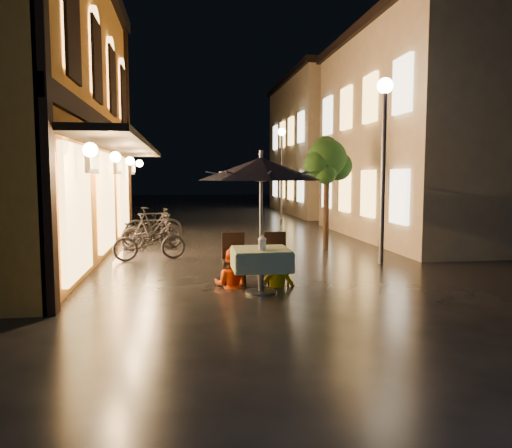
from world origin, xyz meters
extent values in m
plane|color=black|center=(0.00, 0.00, 0.00)|extent=(90.00, 90.00, 0.00)
cube|color=orange|center=(-5.75, 4.00, 3.50)|extent=(4.50, 11.00, 7.00)
cube|color=black|center=(-3.47, 4.00, 3.30)|extent=(0.12, 11.00, 0.35)
cube|color=black|center=(-2.90, 4.00, 2.75)|extent=(1.20, 10.50, 0.12)
cube|color=#E6AD56|center=(-3.44, 0.50, 4.60)|extent=(0.10, 0.90, 1.50)
cube|color=#E6AD56|center=(-3.44, 3.00, 4.60)|extent=(0.10, 0.90, 1.50)
cube|color=#E6AD56|center=(-3.44, 5.50, 4.60)|extent=(0.10, 0.90, 1.50)
cube|color=#E6AD56|center=(-3.44, 8.00, 4.60)|extent=(0.10, 0.90, 1.50)
cube|color=#E6AD56|center=(-3.44, 0.50, 1.40)|extent=(0.10, 2.20, 2.40)
cube|color=#E6AD56|center=(-3.44, 4.00, 1.40)|extent=(0.10, 2.20, 2.40)
cube|color=#E6AD56|center=(-3.44, 7.50, 1.40)|extent=(0.10, 2.20, 2.40)
cube|color=#B8AA8D|center=(7.50, 6.50, 3.25)|extent=(7.00, 9.00, 6.50)
cube|color=black|center=(7.50, 6.50, 6.65)|extent=(7.30, 9.30, 0.30)
cube|color=#E6AD56|center=(3.95, 3.20, 1.50)|extent=(0.10, 1.00, 1.40)
cube|color=#E6AD56|center=(3.95, 3.20, 4.30)|extent=(0.10, 1.00, 1.40)
cube|color=#E6AD56|center=(3.95, 5.40, 1.50)|extent=(0.10, 1.00, 1.40)
cube|color=#E6AD56|center=(3.95, 5.40, 4.30)|extent=(0.10, 1.00, 1.40)
cube|color=#E6AD56|center=(3.95, 7.60, 1.50)|extent=(0.10, 1.00, 1.40)
cube|color=#E6AD56|center=(3.95, 7.60, 4.30)|extent=(0.10, 1.00, 1.40)
cube|color=#E6AD56|center=(3.95, 9.80, 1.50)|extent=(0.10, 1.00, 1.40)
cube|color=#E6AD56|center=(3.95, 9.80, 4.30)|extent=(0.10, 1.00, 1.40)
cube|color=#B8AA8D|center=(7.50, 18.00, 3.50)|extent=(7.00, 10.00, 7.00)
cube|color=black|center=(7.50, 18.00, 7.15)|extent=(7.30, 10.30, 0.30)
cube|color=#E6AD56|center=(3.95, 14.20, 1.50)|extent=(0.10, 1.00, 1.40)
cube|color=#E6AD56|center=(3.95, 14.20, 4.30)|extent=(0.10, 1.00, 1.40)
cube|color=#E6AD56|center=(3.95, 16.40, 1.50)|extent=(0.10, 1.00, 1.40)
cube|color=#E6AD56|center=(3.95, 16.40, 4.30)|extent=(0.10, 1.00, 1.40)
cube|color=#E6AD56|center=(3.95, 18.60, 1.50)|extent=(0.10, 1.00, 1.40)
cube|color=#E6AD56|center=(3.95, 18.60, 4.30)|extent=(0.10, 1.00, 1.40)
cube|color=#E6AD56|center=(3.95, 20.80, 1.50)|extent=(0.10, 1.00, 1.40)
cube|color=#E6AD56|center=(3.95, 20.80, 4.30)|extent=(0.10, 1.00, 1.40)
cylinder|color=black|center=(2.40, 4.50, 1.10)|extent=(0.16, 0.16, 2.20)
sphere|color=black|center=(2.40, 4.50, 2.50)|extent=(1.10, 1.10, 1.10)
sphere|color=black|center=(2.75, 4.60, 2.30)|extent=(0.80, 0.80, 0.80)
sphere|color=black|center=(2.10, 4.35, 2.35)|extent=(0.76, 0.76, 0.76)
sphere|color=black|center=(2.45, 4.80, 2.80)|extent=(0.70, 0.70, 0.70)
sphere|color=black|center=(2.30, 4.25, 2.10)|extent=(0.60, 0.60, 0.60)
cylinder|color=#59595E|center=(3.00, 2.00, 2.00)|extent=(0.12, 0.12, 4.00)
sphere|color=#FFE5BC|center=(3.00, 2.00, 4.05)|extent=(0.36, 0.36, 0.36)
cylinder|color=#59595E|center=(3.00, 14.00, 2.00)|extent=(0.12, 0.12, 4.00)
sphere|color=#FFE5BC|center=(3.00, 14.00, 4.05)|extent=(0.36, 0.36, 0.36)
cylinder|color=#59595E|center=(-0.21, -0.49, 0.36)|extent=(0.10, 0.10, 0.72)
cylinder|color=#59595E|center=(-0.21, -0.49, 0.02)|extent=(0.56, 0.56, 0.04)
cube|color=#2E6132|center=(-0.21, -0.49, 0.75)|extent=(0.95, 0.95, 0.06)
cube|color=#2E6132|center=(0.27, -0.49, 0.58)|extent=(0.04, 0.95, 0.33)
cube|color=#2E6132|center=(-0.68, -0.49, 0.58)|extent=(0.04, 0.95, 0.33)
cube|color=#2E6132|center=(-0.21, -0.01, 0.58)|extent=(0.95, 0.04, 0.33)
cube|color=#2E6132|center=(-0.21, -0.96, 0.58)|extent=(0.95, 0.04, 0.33)
cylinder|color=#59595E|center=(-0.21, -0.49, 1.15)|extent=(0.05, 0.05, 2.30)
cone|color=black|center=(-0.21, -0.49, 2.15)|extent=(2.15, 2.15, 0.39)
cylinder|color=#59595E|center=(-0.21, -0.49, 2.40)|extent=(0.06, 0.06, 0.12)
cube|color=black|center=(-0.61, 0.16, 0.45)|extent=(0.42, 0.42, 0.05)
cube|color=black|center=(-0.61, 0.35, 0.70)|extent=(0.42, 0.04, 0.55)
cylinder|color=black|center=(-0.79, -0.02, 0.21)|extent=(0.04, 0.04, 0.43)
cylinder|color=black|center=(-0.43, -0.02, 0.21)|extent=(0.04, 0.04, 0.43)
cylinder|color=black|center=(-0.79, 0.34, 0.21)|extent=(0.04, 0.04, 0.43)
cylinder|color=black|center=(-0.43, 0.34, 0.21)|extent=(0.04, 0.04, 0.43)
cube|color=black|center=(0.19, 0.16, 0.45)|extent=(0.42, 0.42, 0.05)
cube|color=black|center=(0.19, 0.35, 0.70)|extent=(0.42, 0.04, 0.55)
cylinder|color=black|center=(0.01, -0.02, 0.21)|extent=(0.04, 0.04, 0.43)
cylinder|color=black|center=(0.37, -0.02, 0.21)|extent=(0.04, 0.04, 0.43)
cylinder|color=black|center=(0.01, 0.34, 0.21)|extent=(0.04, 0.04, 0.43)
cylinder|color=black|center=(0.37, 0.34, 0.21)|extent=(0.04, 0.04, 0.43)
cube|color=white|center=(-0.21, -0.63, 0.87)|extent=(0.11, 0.11, 0.18)
cube|color=#FFD88C|center=(-0.21, -0.63, 0.86)|extent=(0.07, 0.07, 0.12)
cone|color=white|center=(-0.21, -0.63, 0.99)|extent=(0.16, 0.16, 0.07)
imported|color=#F24306|center=(-0.67, 0.08, 0.68)|extent=(0.80, 0.71, 1.37)
imported|color=#DDC602|center=(0.16, 0.03, 0.68)|extent=(0.91, 0.57, 1.37)
imported|color=black|center=(-2.35, 3.26, 0.46)|extent=(1.84, 1.01, 0.91)
imported|color=black|center=(-2.40, 4.89, 0.51)|extent=(1.76, 0.92, 1.02)
imported|color=black|center=(-2.43, 5.85, 0.46)|extent=(1.84, 0.88, 0.93)
imported|color=black|center=(-2.46, 6.86, 0.53)|extent=(1.84, 0.81, 1.07)
imported|color=black|center=(-2.85, 7.16, 0.42)|extent=(1.68, 0.92, 0.84)
camera|label=1|loc=(-1.51, -8.91, 2.04)|focal=35.00mm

